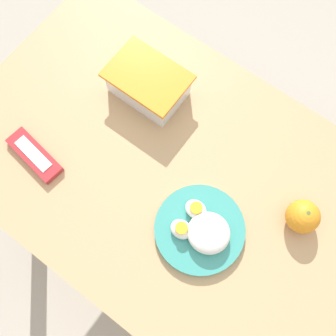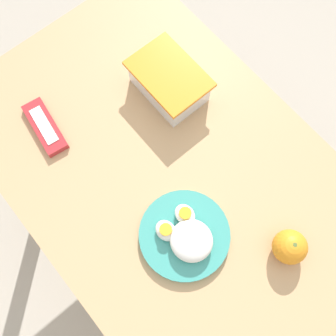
{
  "view_description": "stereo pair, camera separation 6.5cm",
  "coord_description": "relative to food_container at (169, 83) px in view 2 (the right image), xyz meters",
  "views": [
    {
      "loc": [
        0.04,
        -0.23,
        1.6
      ],
      "look_at": [
        -0.12,
        -0.01,
        0.75
      ],
      "focal_mm": 42.0,
      "sensor_mm": 36.0,
      "label": 1
    },
    {
      "loc": [
        0.09,
        -0.18,
        1.6
      ],
      "look_at": [
        -0.12,
        -0.01,
        0.75
      ],
      "focal_mm": 42.0,
      "sensor_mm": 36.0,
      "label": 2
    }
  ],
  "objects": [
    {
      "name": "ground_plane",
      "position": [
        0.29,
        -0.14,
        -0.75
      ],
      "size": [
        10.0,
        10.0,
        0.0
      ],
      "primitive_type": "plane",
      "color": "#B2A899"
    },
    {
      "name": "table",
      "position": [
        0.29,
        -0.14,
        -0.15
      ],
      "size": [
        1.29,
        0.67,
        0.72
      ],
      "color": "tan",
      "rests_on": "ground_plane"
    },
    {
      "name": "food_container",
      "position": [
        0.0,
        0.0,
        0.0
      ],
      "size": [
        0.19,
        0.13,
        0.08
      ],
      "color": "white",
      "rests_on": "table"
    },
    {
      "name": "orange_fruit",
      "position": [
        0.47,
        -0.06,
        0.0
      ],
      "size": [
        0.07,
        0.07,
        0.07
      ],
      "color": "orange",
      "rests_on": "table"
    },
    {
      "name": "rice_plate",
      "position": [
        0.3,
        -0.21,
        -0.02
      ],
      "size": [
        0.2,
        0.2,
        0.06
      ],
      "color": "teal",
      "rests_on": "table"
    },
    {
      "name": "candy_bar",
      "position": [
        -0.11,
        -0.3,
        -0.03
      ],
      "size": [
        0.15,
        0.07,
        0.02
      ],
      "color": "#B7282D",
      "rests_on": "table"
    }
  ]
}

